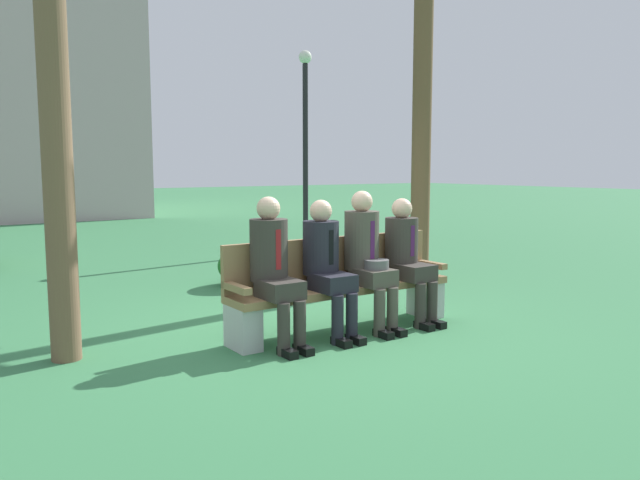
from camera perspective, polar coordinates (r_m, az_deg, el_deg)
ground_plane at (r=6.22m, az=-0.68°, el=-8.09°), size 80.00×80.00×0.00m
park_bench at (r=6.11m, az=1.80°, el=-4.15°), size 2.38×0.44×0.90m
seated_man_leftmost at (r=5.52m, az=-4.23°, el=-2.15°), size 0.34×0.72×1.33m
seated_man_centerleft at (r=5.82m, az=0.58°, el=-1.91°), size 0.34×0.72×1.28m
seated_man_centerright at (r=6.10m, az=4.33°, el=-1.21°), size 0.34×0.72×1.35m
seated_man_rightmost at (r=6.44m, az=7.95°, el=-1.20°), size 0.34×0.72×1.27m
shrub_near_bench at (r=8.44m, az=-6.40°, el=-2.32°), size 0.87×0.80×0.54m
street_lamp at (r=11.81m, az=-1.34°, el=9.98°), size 0.24×0.24×3.71m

